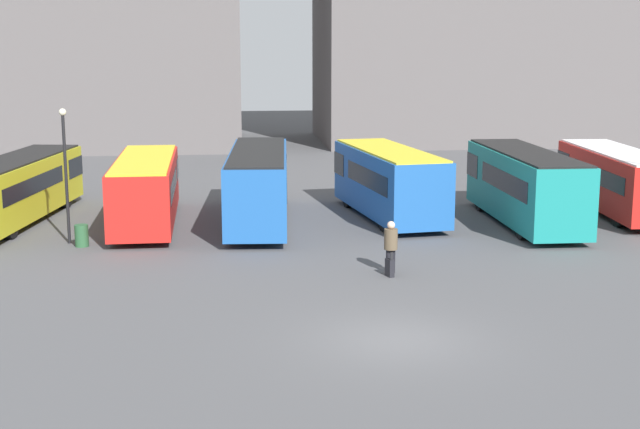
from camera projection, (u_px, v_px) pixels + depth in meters
The scene contains 11 objects.
ground_plane at pixel (396, 340), 23.56m from camera, with size 160.00×160.00×0.00m, color #4C4C4F.
bus_0 at pixel (17, 187), 38.80m from camera, with size 4.07×11.26×2.78m.
bus_1 at pixel (146, 188), 38.20m from camera, with size 2.63×9.94×2.89m.
bus_2 at pixel (258, 183), 38.53m from camera, with size 3.18×10.97×3.17m.
bus_3 at pixel (388, 181), 39.72m from camera, with size 3.82×9.37×3.08m.
bus_4 at pixel (524, 184), 38.33m from camera, with size 2.62×9.97×3.16m.
bus_5 at pixel (617, 179), 40.79m from camera, with size 3.21×10.17×2.88m.
traveler at pixel (391, 242), 30.21m from camera, with size 0.57×0.57×1.79m.
suitcase at pixel (390, 268), 29.85m from camera, with size 0.28×0.43×0.87m.
lamp_post_0 at pixel (65, 164), 34.24m from camera, with size 0.28×0.28×5.26m.
trash_bin at pixel (82, 236), 34.22m from camera, with size 0.52×0.52×0.85m.
Camera 1 is at (-4.42, -22.15, 7.75)m, focal length 50.00 mm.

